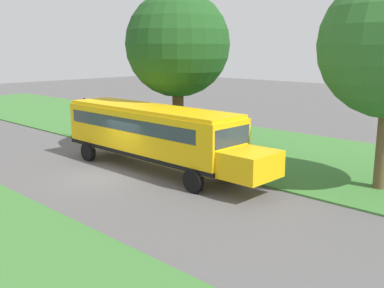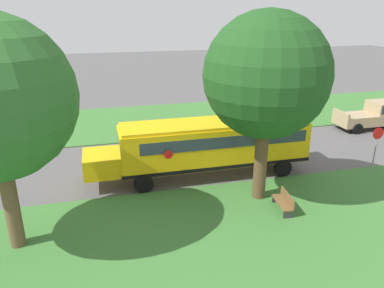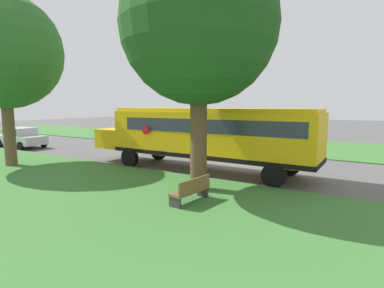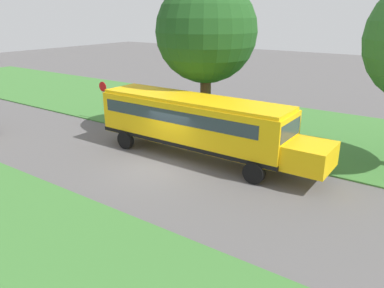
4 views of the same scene
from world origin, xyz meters
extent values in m
plane|color=#565454|center=(0.00, 0.00, 0.00)|extent=(120.00, 120.00, 0.00)
cube|color=#3D7533|center=(-10.00, 0.00, 0.04)|extent=(12.00, 80.00, 0.08)
cube|color=#3D7533|center=(9.00, 0.00, 0.04)|extent=(10.00, 80.00, 0.07)
cube|color=yellow|center=(-2.53, 0.54, 1.90)|extent=(2.50, 10.50, 2.20)
cube|color=yellow|center=(-2.53, 6.74, 1.35)|extent=(2.20, 1.90, 1.10)
cube|color=yellow|center=(-2.53, 0.54, 3.08)|extent=(2.35, 10.29, 0.16)
cube|color=black|center=(-2.53, 0.54, 0.92)|extent=(2.54, 10.54, 0.20)
cube|color=#2D3842|center=(-2.53, 0.24, 2.36)|extent=(2.53, 9.24, 0.64)
cube|color=#2D3842|center=(-2.53, 5.74, 2.36)|extent=(2.25, 0.12, 0.80)
cylinder|color=red|center=(-3.96, 3.42, 2.05)|extent=(0.03, 0.44, 0.44)
cylinder|color=black|center=(-3.78, 4.74, 0.50)|extent=(0.30, 1.00, 1.00)
cylinder|color=black|center=(-1.28, 4.74, 0.50)|extent=(0.30, 1.00, 1.00)
cylinder|color=black|center=(-3.78, -3.14, 0.50)|extent=(0.30, 1.00, 1.00)
cylinder|color=black|center=(-1.28, -3.14, 0.50)|extent=(0.30, 1.00, 1.00)
cube|color=tan|center=(2.70, -13.93, 0.80)|extent=(2.00, 5.40, 0.80)
cube|color=tan|center=(2.70, -14.87, 1.65)|extent=(1.90, 1.70, 0.90)
cube|color=#2D3842|center=(2.70, -14.87, 1.68)|extent=(1.94, 1.53, 0.63)
cube|color=tan|center=(2.70, -11.31, 1.38)|extent=(2.00, 0.16, 0.36)
cylinder|color=black|center=(3.70, -15.68, 0.40)|extent=(0.28, 0.80, 0.80)
cylinder|color=black|center=(3.70, -12.17, 0.40)|extent=(0.28, 0.80, 0.80)
cylinder|color=black|center=(1.70, -12.17, 0.40)|extent=(0.28, 0.80, 0.80)
cylinder|color=brown|center=(-5.80, -0.79, 2.01)|extent=(0.64, 0.64, 4.02)
sphere|color=#1E4C1C|center=(-5.80, -0.79, 6.19)|extent=(5.78, 5.78, 5.78)
sphere|color=#1E4C1C|center=(-6.30, -0.69, 6.14)|extent=(3.42, 3.42, 3.42)
cylinder|color=brown|center=(-7.16, 10.25, 1.93)|extent=(0.59, 0.59, 3.86)
sphere|color=#2D6628|center=(-7.56, 9.78, 6.44)|extent=(4.01, 4.01, 4.01)
cylinder|color=gray|center=(-4.60, -8.43, 1.05)|extent=(0.08, 0.08, 2.10)
cylinder|color=red|center=(-4.60, -8.43, 2.40)|extent=(0.03, 0.68, 0.68)
cube|color=brown|center=(-7.30, -1.34, 0.45)|extent=(1.65, 0.68, 0.08)
cube|color=brown|center=(-7.32, -1.56, 0.70)|extent=(1.60, 0.24, 0.44)
cube|color=#333333|center=(-6.56, -1.43, 0.23)|extent=(0.13, 0.46, 0.45)
cube|color=#333333|center=(-8.03, -1.25, 0.23)|extent=(0.13, 0.46, 0.45)
camera|label=1|loc=(11.84, 17.26, 5.98)|focal=42.00mm
camera|label=2|loc=(-21.25, 6.62, 9.12)|focal=35.00mm
camera|label=3|loc=(-15.54, -6.58, 3.31)|focal=28.00mm
camera|label=4|loc=(12.73, 11.22, 7.23)|focal=35.00mm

